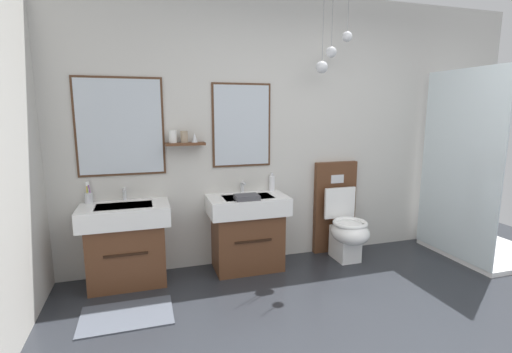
# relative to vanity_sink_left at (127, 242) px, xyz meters

# --- Properties ---
(wall_back) EXTENTS (5.05, 0.56, 2.68)m
(wall_back) POSITION_rel_vanity_sink_left_xyz_m (1.74, 0.25, 0.95)
(wall_back) COLOR beige
(wall_back) RESTS_ON ground
(bath_mat) EXTENTS (0.68, 0.44, 0.01)m
(bath_mat) POSITION_rel_vanity_sink_left_xyz_m (-0.00, -0.58, -0.39)
(bath_mat) COLOR #474C56
(bath_mat) RESTS_ON ground
(vanity_sink_left) EXTENTS (0.76, 0.47, 0.73)m
(vanity_sink_left) POSITION_rel_vanity_sink_left_xyz_m (0.00, 0.00, 0.00)
(vanity_sink_left) COLOR #56331E
(vanity_sink_left) RESTS_ON ground
(tap_on_left_sink) EXTENTS (0.03, 0.13, 0.11)m
(tap_on_left_sink) POSITION_rel_vanity_sink_left_xyz_m (-0.00, 0.17, 0.41)
(tap_on_left_sink) COLOR silver
(tap_on_left_sink) RESTS_ON vanity_sink_left
(vanity_sink_right) EXTENTS (0.76, 0.47, 0.73)m
(vanity_sink_right) POSITION_rel_vanity_sink_left_xyz_m (1.12, 0.00, 0.00)
(vanity_sink_right) COLOR #56331E
(vanity_sink_right) RESTS_ON ground
(tap_on_right_sink) EXTENTS (0.03, 0.13, 0.11)m
(tap_on_right_sink) POSITION_rel_vanity_sink_left_xyz_m (1.12, 0.17, 0.41)
(tap_on_right_sink) COLOR silver
(tap_on_right_sink) RESTS_ON vanity_sink_right
(toilet) EXTENTS (0.48, 0.62, 1.00)m
(toilet) POSITION_rel_vanity_sink_left_xyz_m (2.16, -0.01, -0.02)
(toilet) COLOR #56331E
(toilet) RESTS_ON ground
(toothbrush_cup) EXTENTS (0.07, 0.07, 0.19)m
(toothbrush_cup) POSITION_rel_vanity_sink_left_xyz_m (-0.30, 0.15, 0.40)
(toothbrush_cup) COLOR silver
(toothbrush_cup) RESTS_ON vanity_sink_left
(soap_dispenser) EXTENTS (0.06, 0.06, 0.19)m
(soap_dispenser) POSITION_rel_vanity_sink_left_xyz_m (1.43, 0.16, 0.42)
(soap_dispenser) COLOR white
(soap_dispenser) RESTS_ON vanity_sink_right
(folded_hand_towel) EXTENTS (0.22, 0.16, 0.04)m
(folded_hand_towel) POSITION_rel_vanity_sink_left_xyz_m (1.08, -0.13, 0.36)
(folded_hand_towel) COLOR #47474C
(folded_hand_towel) RESTS_ON vanity_sink_right
(shower_tray) EXTENTS (1.00, 0.99, 1.95)m
(shower_tray) POSITION_rel_vanity_sink_left_xyz_m (3.54, -0.41, 0.00)
(shower_tray) COLOR white
(shower_tray) RESTS_ON ground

